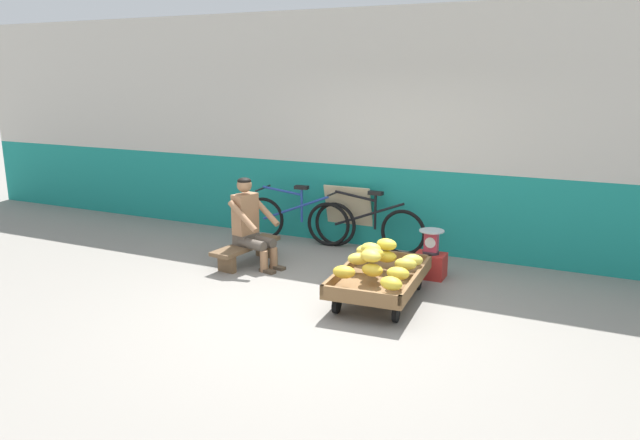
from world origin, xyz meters
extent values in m
plane|color=gray|center=(0.00, 0.00, 0.00)|extent=(80.00, 80.00, 0.00)
cube|color=#19847A|center=(0.00, 2.77, 0.58)|extent=(16.00, 0.30, 1.16)
cube|color=beige|center=(0.00, 2.77, 2.22)|extent=(16.00, 0.30, 2.13)
cube|color=brown|center=(0.48, 0.66, 0.23)|extent=(0.94, 1.50, 0.05)
cube|color=brown|center=(0.08, 0.63, 0.31)|extent=(0.14, 1.44, 0.10)
cube|color=brown|center=(0.88, 0.69, 0.31)|extent=(0.14, 1.44, 0.10)
cube|color=brown|center=(0.43, 1.36, 0.31)|extent=(0.84, 0.10, 0.10)
cube|color=brown|center=(0.53, -0.04, 0.31)|extent=(0.84, 0.10, 0.10)
cylinder|color=black|center=(0.13, 1.14, 0.09)|extent=(0.06, 0.18, 0.18)
cylinder|color=black|center=(0.76, 1.18, 0.09)|extent=(0.06, 0.18, 0.18)
cylinder|color=black|center=(0.20, 0.13, 0.09)|extent=(0.06, 0.18, 0.18)
cylinder|color=black|center=(0.83, 0.18, 0.09)|extent=(0.06, 0.18, 0.18)
ellipsoid|color=gold|center=(0.80, 0.10, 0.42)|extent=(0.29, 0.25, 0.13)
ellipsoid|color=gold|center=(0.45, 0.92, 0.42)|extent=(0.25, 0.19, 0.13)
ellipsoid|color=gold|center=(0.48, 0.41, 0.42)|extent=(0.28, 0.24, 0.13)
ellipsoid|color=gold|center=(0.24, 0.22, 0.42)|extent=(0.25, 0.19, 0.13)
ellipsoid|color=yellow|center=(0.17, 1.06, 0.42)|extent=(0.30, 0.28, 0.13)
ellipsoid|color=yellow|center=(0.20, 0.71, 0.42)|extent=(0.30, 0.28, 0.13)
ellipsoid|color=gold|center=(0.73, 0.75, 0.42)|extent=(0.26, 0.21, 0.13)
ellipsoid|color=gold|center=(0.76, 0.42, 0.42)|extent=(0.24, 0.18, 0.13)
ellipsoid|color=yellow|center=(0.76, 0.91, 0.42)|extent=(0.30, 0.28, 0.13)
ellipsoid|color=gold|center=(0.34, 0.74, 0.55)|extent=(0.28, 0.23, 0.13)
ellipsoid|color=yellow|center=(0.44, 0.96, 0.56)|extent=(0.28, 0.23, 0.13)
ellipsoid|color=yellow|center=(0.45, 0.46, 0.56)|extent=(0.29, 0.27, 0.13)
ellipsoid|color=gold|center=(0.42, 0.61, 0.54)|extent=(0.27, 0.22, 0.13)
cube|color=brown|center=(-1.54, 1.14, 0.24)|extent=(0.42, 1.13, 0.05)
cube|color=brown|center=(-1.49, 1.52, 0.11)|extent=(0.25, 0.11, 0.22)
cube|color=brown|center=(-1.58, 0.76, 0.11)|extent=(0.25, 0.11, 0.22)
cylinder|color=#9E704C|center=(-1.13, 1.14, 0.14)|extent=(0.10, 0.10, 0.27)
cube|color=#4C3D2D|center=(-1.07, 1.13, 0.02)|extent=(0.23, 0.14, 0.04)
cylinder|color=brown|center=(-1.32, 1.19, 0.32)|extent=(0.42, 0.22, 0.13)
cylinder|color=#9E704C|center=(-1.17, 0.96, 0.14)|extent=(0.10, 0.10, 0.27)
cube|color=#4C3D2D|center=(-1.11, 0.95, 0.02)|extent=(0.23, 0.14, 0.04)
cylinder|color=brown|center=(-1.36, 1.01, 0.32)|extent=(0.42, 0.22, 0.13)
cube|color=brown|center=(-1.54, 1.14, 0.34)|extent=(0.28, 0.32, 0.14)
cube|color=#9E704C|center=(-1.54, 1.14, 0.67)|extent=(0.25, 0.35, 0.52)
cylinder|color=#9E704C|center=(-1.34, 1.30, 0.70)|extent=(0.47, 0.18, 0.36)
cylinder|color=#9E704C|center=(-1.43, 0.91, 0.70)|extent=(0.47, 0.18, 0.36)
sphere|color=#9E704C|center=(-1.54, 1.14, 1.05)|extent=(0.19, 0.19, 0.19)
ellipsoid|color=black|center=(-1.54, 1.14, 1.10)|extent=(0.17, 0.17, 0.09)
cube|color=red|center=(0.77, 1.66, 0.15)|extent=(0.36, 0.28, 0.30)
cylinder|color=#28282D|center=(0.77, 1.66, 0.32)|extent=(0.20, 0.20, 0.03)
cube|color=#C6384C|center=(0.77, 1.66, 0.45)|extent=(0.16, 0.10, 0.24)
cylinder|color=white|center=(0.77, 1.60, 0.45)|extent=(0.13, 0.01, 0.13)
cylinder|color=#B2B5BA|center=(0.77, 1.66, 0.58)|extent=(0.30, 0.30, 0.01)
torus|color=black|center=(-1.95, 2.27, 0.32)|extent=(0.64, 0.11, 0.64)
torus|color=black|center=(-0.93, 2.37, 0.32)|extent=(0.64, 0.11, 0.64)
cylinder|color=#234299|center=(-1.44, 2.32, 0.52)|extent=(1.03, 0.13, 0.43)
cylinder|color=#234299|center=(-1.34, 2.33, 0.56)|extent=(0.04, 0.04, 0.48)
cylinder|color=#234299|center=(-1.64, 2.30, 0.76)|extent=(0.62, 0.09, 0.12)
cube|color=black|center=(-1.34, 2.33, 0.83)|extent=(0.21, 0.12, 0.05)
cylinder|color=black|center=(-1.95, 2.27, 0.78)|extent=(0.07, 0.48, 0.03)
torus|color=black|center=(-0.84, 2.41, 0.32)|extent=(0.64, 0.07, 0.64)
torus|color=black|center=(0.18, 2.38, 0.32)|extent=(0.64, 0.07, 0.64)
cylinder|color=black|center=(-0.33, 2.40, 0.52)|extent=(1.03, 0.06, 0.43)
cylinder|color=black|center=(-0.23, 2.39, 0.56)|extent=(0.04, 0.04, 0.48)
cylinder|color=black|center=(-0.54, 2.40, 0.76)|extent=(0.62, 0.05, 0.12)
cube|color=black|center=(-0.23, 2.39, 0.83)|extent=(0.20, 0.11, 0.05)
cylinder|color=black|center=(-0.84, 2.41, 0.78)|extent=(0.04, 0.48, 0.03)
cube|color=#C6B289|center=(-0.70, 2.59, 0.43)|extent=(0.70, 0.27, 0.87)
camera|label=1|loc=(2.57, -5.20, 2.41)|focal=33.81mm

